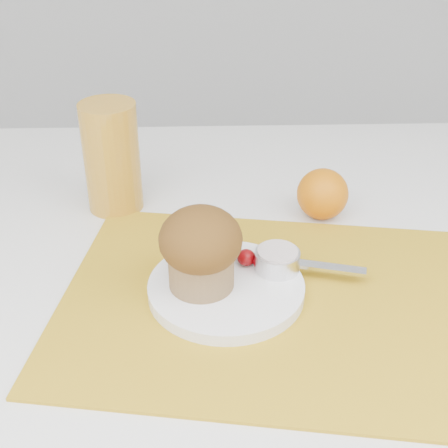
{
  "coord_description": "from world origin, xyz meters",
  "views": [
    {
      "loc": [
        -0.01,
        -0.64,
        1.2
      ],
      "look_at": [
        0.01,
        0.02,
        0.8
      ],
      "focal_mm": 50.0,
      "sensor_mm": 36.0,
      "label": 1
    }
  ],
  "objects_px": {
    "plate": "(226,288)",
    "juice_glass": "(112,157)",
    "table": "(218,435)",
    "muffin": "(201,248)",
    "orange": "(322,194)"
  },
  "relations": [
    {
      "from": "plate",
      "to": "juice_glass",
      "type": "distance_m",
      "value": 0.27
    },
    {
      "from": "table",
      "to": "muffin",
      "type": "relative_size",
      "value": 12.27
    },
    {
      "from": "table",
      "to": "plate",
      "type": "height_order",
      "value": "plate"
    },
    {
      "from": "plate",
      "to": "juice_glass",
      "type": "height_order",
      "value": "juice_glass"
    },
    {
      "from": "orange",
      "to": "juice_glass",
      "type": "relative_size",
      "value": 0.46
    },
    {
      "from": "orange",
      "to": "juice_glass",
      "type": "distance_m",
      "value": 0.3
    },
    {
      "from": "table",
      "to": "muffin",
      "type": "bearing_deg",
      "value": -99.64
    },
    {
      "from": "table",
      "to": "plate",
      "type": "xyz_separation_m",
      "value": [
        0.01,
        -0.11,
        0.39
      ]
    },
    {
      "from": "plate",
      "to": "muffin",
      "type": "relative_size",
      "value": 1.85
    },
    {
      "from": "plate",
      "to": "orange",
      "type": "height_order",
      "value": "orange"
    },
    {
      "from": "plate",
      "to": "muffin",
      "type": "xyz_separation_m",
      "value": [
        -0.03,
        -0.0,
        0.06
      ]
    },
    {
      "from": "plate",
      "to": "orange",
      "type": "distance_m",
      "value": 0.23
    },
    {
      "from": "juice_glass",
      "to": "muffin",
      "type": "height_order",
      "value": "juice_glass"
    },
    {
      "from": "muffin",
      "to": "juice_glass",
      "type": "bearing_deg",
      "value": 119.71
    },
    {
      "from": "orange",
      "to": "muffin",
      "type": "height_order",
      "value": "muffin"
    }
  ]
}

